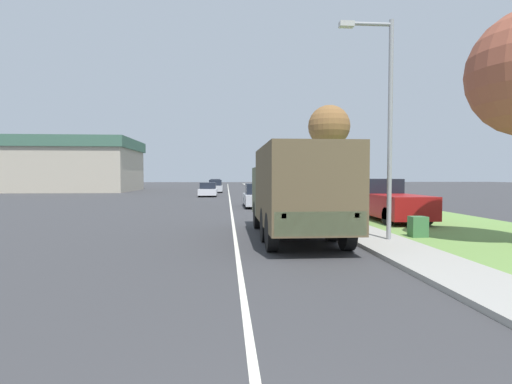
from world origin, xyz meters
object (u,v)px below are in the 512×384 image
Objects in this scene: car_second_ahead at (208,190)px; lamp_post at (384,109)px; car_third_ahead at (215,187)px; pickup_truck at (387,201)px; car_nearest_ahead at (259,196)px; military_truck at (296,189)px; car_fourth_ahead at (215,184)px.

lamp_post is at bearing -76.85° from car_second_ahead.
pickup_truck is at bearing -74.09° from car_third_ahead.
pickup_truck reaches higher than car_third_ahead.
car_nearest_ahead is 23.78m from car_third_ahead.
military_truck is at bearing -89.33° from car_nearest_ahead.
car_third_ahead reaches higher than car_fourth_ahead.
lamp_post reaches higher than car_fourth_ahead.
military_truck is 7.63m from pickup_truck.
military_truck is at bearing -81.40° from car_second_ahead.
car_fourth_ahead is (-4.07, 50.96, -0.95)m from military_truck.
military_truck is at bearing -134.72° from pickup_truck.
lamp_post is (6.59, -52.02, 3.45)m from car_fourth_ahead.
pickup_truck is 0.83× the size of lamp_post.
car_second_ahead is 0.99× the size of car_third_ahead.
car_nearest_ahead is at bearing 124.06° from pickup_truck.
car_nearest_ahead is at bearing -81.48° from car_third_ahead.
car_second_ahead is 0.61× the size of lamp_post.
pickup_truck is (5.50, -8.14, 0.20)m from car_nearest_ahead.
car_nearest_ahead is 1.04× the size of car_second_ahead.
lamp_post is at bearing -80.76° from car_third_ahead.
pickup_truck is (5.35, 5.40, -0.75)m from military_truck.
lamp_post is at bearing -22.75° from military_truck.
pickup_truck is (9.52, -22.21, 0.27)m from car_second_ahead.
lamp_post is at bearing -79.60° from car_nearest_ahead.
car_nearest_ahead is (-0.16, 13.54, -0.95)m from military_truck.
military_truck is at bearing -84.33° from car_third_ahead.
car_fourth_ahead is at bearing 89.73° from car_second_ahead.
car_nearest_ahead is at bearing 90.67° from military_truck.
car_fourth_ahead is at bearing 95.96° from car_nearest_ahead.
military_truck is 51.13m from car_fourth_ahead.
car_third_ahead is at bearing -88.42° from car_fourth_ahead.
car_fourth_ahead reaches higher than car_nearest_ahead.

